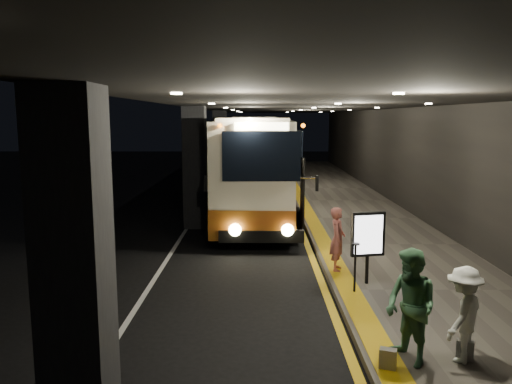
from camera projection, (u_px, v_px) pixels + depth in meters
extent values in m
plane|color=black|center=(231.00, 257.00, 14.43)|extent=(90.00, 90.00, 0.00)
cube|color=silver|center=(191.00, 221.00, 19.38)|extent=(0.12, 50.00, 0.01)
cube|color=gold|center=(298.00, 221.00, 19.37)|extent=(0.18, 50.00, 0.01)
cube|color=#514C44|center=(360.00, 220.00, 19.35)|extent=(4.50, 50.00, 0.15)
cube|color=gold|center=(311.00, 217.00, 19.34)|extent=(0.50, 50.00, 0.01)
cube|color=black|center=(422.00, 144.00, 18.90)|extent=(0.10, 50.00, 6.00)
cube|color=black|center=(74.00, 264.00, 6.20)|extent=(0.80, 0.80, 4.40)
cube|color=black|center=(195.00, 168.00, 18.07)|extent=(0.80, 0.80, 4.40)
cube|color=black|center=(220.00, 148.00, 29.93)|extent=(0.80, 0.80, 4.40)
cube|color=black|center=(304.00, 101.00, 18.68)|extent=(9.00, 50.00, 0.40)
cube|color=beige|center=(260.00, 163.00, 20.37)|extent=(3.10, 12.34, 3.47)
cube|color=#835C13|center=(260.00, 194.00, 20.56)|extent=(3.12, 12.36, 0.92)
cube|color=black|center=(261.00, 156.00, 14.17)|extent=(2.24, 0.16, 1.43)
cube|color=black|center=(261.00, 236.00, 14.60)|extent=(2.51, 0.36, 0.36)
cylinder|color=black|center=(227.00, 222.00, 16.78)|extent=(0.29, 1.02, 1.02)
cylinder|color=black|center=(295.00, 222.00, 16.77)|extent=(0.29, 1.02, 1.02)
cylinder|color=black|center=(237.00, 189.00, 24.65)|extent=(0.29, 1.02, 1.02)
cylinder|color=black|center=(283.00, 189.00, 24.64)|extent=(0.29, 1.02, 1.02)
sphere|color=#FFEAA5|center=(235.00, 230.00, 14.48)|extent=(0.37, 0.37, 0.37)
sphere|color=#FFEAA5|center=(288.00, 230.00, 14.48)|extent=(0.37, 0.37, 0.37)
cube|color=#FFF2BF|center=(261.00, 126.00, 14.04)|extent=(1.53, 0.12, 0.22)
cube|color=beige|center=(259.00, 147.00, 31.34)|extent=(3.19, 12.47, 3.50)
cube|color=#835C13|center=(259.00, 167.00, 31.53)|extent=(3.22, 12.49, 0.93)
cube|color=black|center=(259.00, 139.00, 25.09)|extent=(2.26, 0.17, 1.44)
cube|color=black|center=(259.00, 185.00, 25.52)|extent=(2.53, 0.38, 0.36)
cylinder|color=black|center=(238.00, 181.00, 27.72)|extent=(0.29, 1.03, 1.03)
cylinder|color=black|center=(280.00, 181.00, 27.71)|extent=(0.29, 1.03, 1.03)
cylinder|color=black|center=(243.00, 167.00, 35.66)|extent=(0.29, 1.03, 1.03)
cylinder|color=black|center=(275.00, 167.00, 35.65)|extent=(0.29, 1.03, 1.03)
imported|color=#BB6057|center=(338.00, 239.00, 12.59)|extent=(0.48, 0.65, 1.63)
imported|color=#40734D|center=(411.00, 307.00, 7.80)|extent=(0.87, 1.04, 1.84)
imported|color=silver|center=(464.00, 314.00, 7.88)|extent=(1.01, 1.06, 1.55)
cube|color=black|center=(465.00, 350.00, 7.99)|extent=(0.29, 0.21, 0.32)
cube|color=silver|center=(388.00, 359.00, 7.71)|extent=(0.29, 0.23, 0.32)
cylinder|color=black|center=(367.00, 270.00, 11.65)|extent=(0.08, 0.08, 0.66)
cube|color=black|center=(368.00, 234.00, 11.52)|extent=(0.81, 0.26, 1.04)
cube|color=white|center=(369.00, 235.00, 11.46)|extent=(0.67, 0.16, 0.90)
cylinder|color=black|center=(355.00, 268.00, 11.03)|extent=(0.05, 0.05, 1.10)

